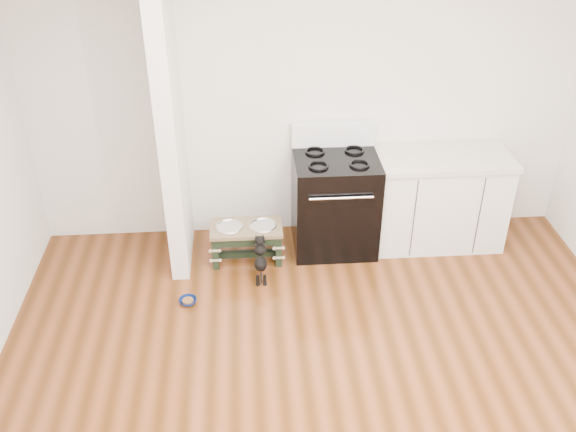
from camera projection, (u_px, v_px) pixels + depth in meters
name	position (u px, v px, depth m)	size (l,w,h in m)	color
ground	(338.00, 425.00, 4.35)	(5.00, 5.00, 0.00)	#47250C
room_shell	(351.00, 225.00, 3.49)	(5.00, 5.00, 5.00)	silver
partition_wall	(170.00, 121.00, 5.34)	(0.15, 0.80, 2.70)	silver
oven_range	(335.00, 201.00, 5.94)	(0.76, 0.69, 1.14)	black
cabinet_run	(438.00, 199.00, 6.03)	(1.24, 0.64, 0.91)	silver
dog_feeder	(246.00, 236.00, 5.85)	(0.65, 0.35, 0.37)	black
puppy	(260.00, 258.00, 5.62)	(0.11, 0.33, 0.40)	black
floor_bowl	(188.00, 301.00, 5.42)	(0.18, 0.18, 0.05)	navy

